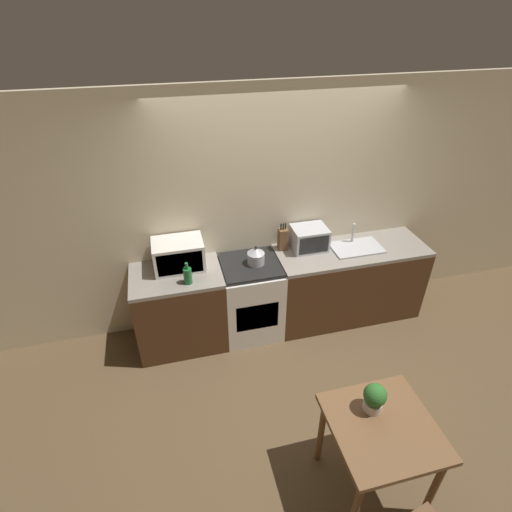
{
  "coord_description": "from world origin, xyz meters",
  "views": [
    {
      "loc": [
        -1.16,
        -2.52,
        3.22
      ],
      "look_at": [
        -0.35,
        0.69,
        1.05
      ],
      "focal_mm": 28.0,
      "sensor_mm": 36.0,
      "label": 1
    }
  ],
  "objects_px": {
    "kettle": "(256,256)",
    "dining_table": "(381,436)",
    "microwave": "(179,255)",
    "toaster_oven": "(309,238)",
    "stove_range": "(251,298)",
    "bottle": "(188,275)"
  },
  "relations": [
    {
      "from": "kettle",
      "to": "toaster_oven",
      "type": "height_order",
      "value": "toaster_oven"
    },
    {
      "from": "stove_range",
      "to": "microwave",
      "type": "xyz_separation_m",
      "value": [
        -0.71,
        0.12,
        0.6
      ]
    },
    {
      "from": "microwave",
      "to": "toaster_oven",
      "type": "height_order",
      "value": "microwave"
    },
    {
      "from": "stove_range",
      "to": "bottle",
      "type": "xyz_separation_m",
      "value": [
        -0.65,
        -0.17,
        0.54
      ]
    },
    {
      "from": "toaster_oven",
      "to": "stove_range",
      "type": "bearing_deg",
      "value": -168.66
    },
    {
      "from": "dining_table",
      "to": "bottle",
      "type": "bearing_deg",
      "value": 122.59
    },
    {
      "from": "stove_range",
      "to": "microwave",
      "type": "bearing_deg",
      "value": 170.74
    },
    {
      "from": "microwave",
      "to": "dining_table",
      "type": "height_order",
      "value": "microwave"
    },
    {
      "from": "kettle",
      "to": "bottle",
      "type": "xyz_separation_m",
      "value": [
        -0.71,
        -0.16,
        -0.0
      ]
    },
    {
      "from": "kettle",
      "to": "bottle",
      "type": "relative_size",
      "value": 0.9
    },
    {
      "from": "microwave",
      "to": "bottle",
      "type": "bearing_deg",
      "value": -79.3
    },
    {
      "from": "dining_table",
      "to": "kettle",
      "type": "bearing_deg",
      "value": 102.13
    },
    {
      "from": "bottle",
      "to": "toaster_oven",
      "type": "height_order",
      "value": "toaster_oven"
    },
    {
      "from": "kettle",
      "to": "dining_table",
      "type": "height_order",
      "value": "kettle"
    },
    {
      "from": "toaster_oven",
      "to": "dining_table",
      "type": "height_order",
      "value": "toaster_oven"
    },
    {
      "from": "bottle",
      "to": "dining_table",
      "type": "relative_size",
      "value": 0.3
    },
    {
      "from": "kettle",
      "to": "toaster_oven",
      "type": "bearing_deg",
      "value": 13.12
    },
    {
      "from": "bottle",
      "to": "toaster_oven",
      "type": "bearing_deg",
      "value": 13.02
    },
    {
      "from": "stove_range",
      "to": "dining_table",
      "type": "xyz_separation_m",
      "value": [
        0.47,
        -1.93,
        0.2
      ]
    },
    {
      "from": "dining_table",
      "to": "toaster_oven",
      "type": "bearing_deg",
      "value": 84.04
    },
    {
      "from": "bottle",
      "to": "dining_table",
      "type": "height_order",
      "value": "bottle"
    },
    {
      "from": "bottle",
      "to": "dining_table",
      "type": "distance_m",
      "value": 2.12
    }
  ]
}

